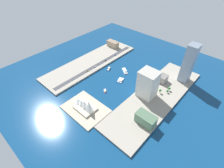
% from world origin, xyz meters
% --- Properties ---
extents(ground_plane, '(440.00, 440.00, 0.00)m').
position_xyz_m(ground_plane, '(0.00, 0.00, 0.00)').
color(ground_plane, navy).
extents(quay_west, '(70.00, 240.00, 3.31)m').
position_xyz_m(quay_west, '(-86.68, 0.00, 1.66)').
color(quay_west, gray).
rests_on(quay_west, ground_plane).
extents(quay_east, '(70.00, 240.00, 3.31)m').
position_xyz_m(quay_east, '(86.68, 0.00, 1.66)').
color(quay_east, gray).
rests_on(quay_east, ground_plane).
extents(peninsula_point, '(74.02, 54.15, 2.00)m').
position_xyz_m(peninsula_point, '(-12.67, 103.68, 1.00)').
color(peninsula_point, '#A89E89').
rests_on(peninsula_point, ground_plane).
extents(road_strip, '(9.48, 228.00, 0.15)m').
position_xyz_m(road_strip, '(65.91, 0.00, 3.39)').
color(road_strip, '#38383D').
rests_on(road_strip, quay_east).
extents(catamaran_blue, '(14.74, 18.81, 4.03)m').
position_xyz_m(catamaran_blue, '(-7.29, 4.86, 1.48)').
color(catamaran_blue, blue).
rests_on(catamaran_blue, ground_plane).
extents(tugboat_red, '(10.00, 9.51, 3.49)m').
position_xyz_m(tugboat_red, '(-6.10, 48.99, 1.24)').
color(tugboat_red, red).
rests_on(tugboat_red, ground_plane).
extents(ferry_white_commuter, '(22.29, 18.86, 5.11)m').
position_xyz_m(ferry_white_commuter, '(6.24, -26.29, 1.73)').
color(ferry_white_commuter, silver).
rests_on(ferry_white_commuter, ground_plane).
extents(patrol_launch_navy, '(9.46, 14.31, 4.07)m').
position_xyz_m(patrol_launch_navy, '(37.92, -8.97, 1.49)').
color(patrol_launch_navy, '#1E284C').
rests_on(patrol_launch_navy, ground_plane).
extents(apartment_midrise_tan, '(32.41, 15.46, 14.85)m').
position_xyz_m(apartment_midrise_tan, '(98.83, -89.09, 10.76)').
color(apartment_midrise_tan, tan).
rests_on(apartment_midrise_tan, quay_east).
extents(hotel_broad_white, '(31.38, 28.47, 51.68)m').
position_xyz_m(hotel_broad_white, '(-70.56, 8.13, 29.18)').
color(hotel_broad_white, silver).
rests_on(hotel_broad_white, quay_west).
extents(tower_tall_glass, '(18.65, 22.75, 77.89)m').
position_xyz_m(tower_tall_glass, '(-101.94, -80.56, 42.29)').
color(tower_tall_glass, '#8C9EB2').
rests_on(tower_tall_glass, quay_west).
extents(terminal_long_green, '(31.96, 18.27, 16.29)m').
position_xyz_m(terminal_long_green, '(-104.23, 60.60, 11.49)').
color(terminal_long_green, slate).
rests_on(terminal_long_green, quay_west).
extents(carpark_squat_concrete, '(27.99, 19.19, 13.62)m').
position_xyz_m(carpark_squat_concrete, '(-66.88, -47.15, 10.15)').
color(carpark_squat_concrete, gray).
rests_on(carpark_squat_concrete, quay_west).
extents(hatchback_blue, '(2.05, 4.85, 1.48)m').
position_xyz_m(hatchback_blue, '(63.30, -59.25, 4.20)').
color(hatchback_blue, black).
rests_on(hatchback_blue, road_strip).
extents(taxi_yellow_cab, '(1.94, 4.30, 1.62)m').
position_xyz_m(taxi_yellow_cab, '(63.35, 31.69, 4.25)').
color(taxi_yellow_cab, black).
rests_on(taxi_yellow_cab, road_strip).
extents(sedan_silver, '(2.02, 4.64, 1.74)m').
position_xyz_m(sedan_silver, '(63.71, -3.75, 4.30)').
color(sedan_silver, black).
rests_on(sedan_silver, road_strip).
extents(van_white, '(2.12, 5.22, 1.63)m').
position_xyz_m(van_white, '(62.95, 10.47, 4.26)').
color(van_white, black).
rests_on(van_white, road_strip).
extents(suv_black, '(2.10, 4.39, 1.54)m').
position_xyz_m(suv_black, '(63.58, -24.48, 4.22)').
color(suv_black, black).
rests_on(suv_black, road_strip).
extents(traffic_light_waterfront, '(0.36, 0.36, 6.50)m').
position_xyz_m(traffic_light_waterfront, '(59.66, 23.67, 7.65)').
color(traffic_light_waterfront, black).
rests_on(traffic_light_waterfront, quay_east).
extents(opera_landmark, '(43.90, 26.62, 25.64)m').
position_xyz_m(opera_landmark, '(-12.76, 103.68, 9.81)').
color(opera_landmark, '#BCAD93').
rests_on(opera_landmark, peninsula_point).
extents(park_tree_cluster, '(14.46, 22.12, 8.64)m').
position_xyz_m(park_tree_cluster, '(-92.80, -22.75, 8.67)').
color(park_tree_cluster, brown).
rests_on(park_tree_cluster, quay_west).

